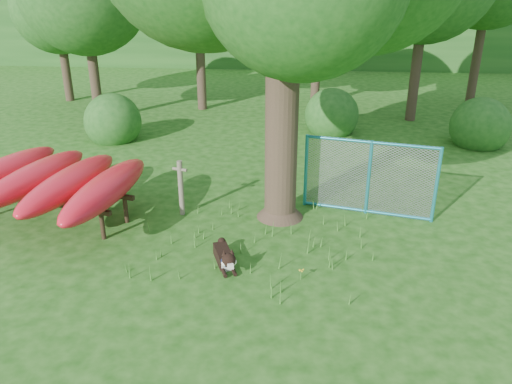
{
  "coord_description": "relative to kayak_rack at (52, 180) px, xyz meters",
  "views": [
    {
      "loc": [
        1.03,
        -7.55,
        4.69
      ],
      "look_at": [
        0.2,
        1.2,
        1.0
      ],
      "focal_mm": 35.0,
      "sensor_mm": 36.0,
      "label": 1
    }
  ],
  "objects": [
    {
      "name": "wooden_post",
      "position": [
        2.6,
        0.51,
        -0.25
      ],
      "size": [
        0.34,
        0.16,
        1.23
      ],
      "rotation": [
        0.0,
        0.0,
        -0.28
      ],
      "color": "#635A4A",
      "rests_on": "ground"
    },
    {
      "name": "ground",
      "position": [
        4.12,
        -1.66,
        -0.9
      ],
      "size": [
        80.0,
        80.0,
        0.0
      ],
      "primitive_type": "plane",
      "color": "#17480E",
      "rests_on": "ground"
    },
    {
      "name": "shrub_left",
      "position": [
        -0.88,
        5.84,
        -0.9
      ],
      "size": [
        1.8,
        1.8,
        1.8
      ],
      "primitive_type": "sphere",
      "color": "#1C521A",
      "rests_on": "ground"
    },
    {
      "name": "shrub_right",
      "position": [
        10.62,
        6.34,
        -0.9
      ],
      "size": [
        1.8,
        1.8,
        1.8
      ],
      "primitive_type": "sphere",
      "color": "#1C521A",
      "rests_on": "ground"
    },
    {
      "name": "kayak_rack",
      "position": [
        0.0,
        0.0,
        0.0
      ],
      "size": [
        3.88,
        4.18,
        1.18
      ],
      "rotation": [
        0.0,
        0.0,
        -0.27
      ],
      "color": "black",
      "rests_on": "ground"
    },
    {
      "name": "fence_section",
      "position": [
        6.62,
        0.96,
        -0.07
      ],
      "size": [
        2.78,
        0.73,
        2.77
      ],
      "rotation": [
        0.0,
        0.0,
        -0.23
      ],
      "color": "teal",
      "rests_on": "ground"
    },
    {
      "name": "bg_tree_f",
      "position": [
        -4.88,
        11.34,
        2.83
      ],
      "size": [
        3.6,
        3.6,
        5.55
      ],
      "color": "#36281D",
      "rests_on": "ground"
    },
    {
      "name": "wildflower_clump",
      "position": [
        5.23,
        -1.88,
        -0.73
      ],
      "size": [
        0.1,
        0.09,
        0.21
      ],
      "rotation": [
        0.0,
        0.0,
        -0.06
      ],
      "color": "#3E7B28",
      "rests_on": "ground"
    },
    {
      "name": "husky_dog",
      "position": [
        3.87,
        -1.56,
        -0.73
      ],
      "size": [
        0.56,
        1.06,
        0.48
      ],
      "rotation": [
        0.0,
        0.0,
        0.37
      ],
      "color": "black",
      "rests_on": "ground"
    },
    {
      "name": "shrub_mid",
      "position": [
        6.12,
        7.34,
        -0.9
      ],
      "size": [
        1.8,
        1.8,
        1.8
      ],
      "primitive_type": "sphere",
      "color": "#1C521A",
      "rests_on": "ground"
    },
    {
      "name": "wooded_hillside",
      "position": [
        4.12,
        26.34,
        2.1
      ],
      "size": [
        80.0,
        12.0,
        6.0
      ],
      "primitive_type": "cube",
      "color": "#1C521A",
      "rests_on": "ground"
    }
  ]
}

